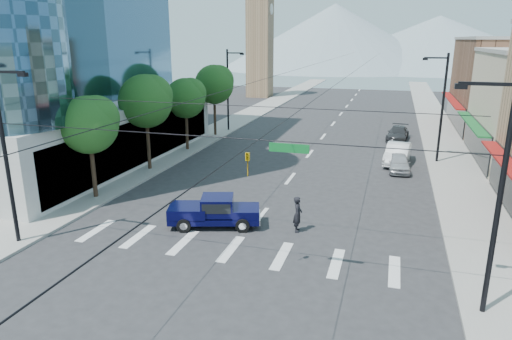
# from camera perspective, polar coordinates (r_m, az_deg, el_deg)

# --- Properties ---
(ground) EXTENTS (160.00, 160.00, 0.00)m
(ground) POSITION_cam_1_polar(r_m,az_deg,el_deg) (21.69, -4.01, -11.55)
(ground) COLOR #28282B
(ground) RESTS_ON ground
(sidewalk_left) EXTENTS (4.00, 120.00, 0.15)m
(sidewalk_left) POSITION_cam_1_polar(r_m,az_deg,el_deg) (61.76, -1.30, 6.75)
(sidewalk_left) COLOR gray
(sidewalk_left) RESTS_ON ground
(sidewalk_right) EXTENTS (4.00, 120.00, 0.15)m
(sidewalk_right) POSITION_cam_1_polar(r_m,az_deg,el_deg) (58.98, 21.56, 5.20)
(sidewalk_right) COLOR gray
(sidewalk_right) RESTS_ON ground
(clock_tower) EXTENTS (4.80, 4.80, 20.40)m
(clock_tower) POSITION_cam_1_polar(r_m,az_deg,el_deg) (83.30, 0.49, 16.46)
(clock_tower) COLOR #8C6B4C
(clock_tower) RESTS_ON ground
(mountain_left) EXTENTS (80.00, 80.00, 22.00)m
(mountain_left) POSITION_cam_1_polar(r_m,az_deg,el_deg) (169.35, 9.77, 16.14)
(mountain_left) COLOR gray
(mountain_left) RESTS_ON ground
(mountain_right) EXTENTS (90.00, 90.00, 18.00)m
(mountain_right) POSITION_cam_1_polar(r_m,az_deg,el_deg) (178.40, 21.76, 14.61)
(mountain_right) COLOR gray
(mountain_right) RESTS_ON ground
(tree_near) EXTENTS (3.65, 3.64, 6.71)m
(tree_near) POSITION_cam_1_polar(r_m,az_deg,el_deg) (30.46, -19.89, 5.56)
(tree_near) COLOR black
(tree_near) RESTS_ON ground
(tree_midnear) EXTENTS (4.09, 4.09, 7.52)m
(tree_midnear) POSITION_cam_1_polar(r_m,az_deg,el_deg) (36.16, -13.40, 8.56)
(tree_midnear) COLOR black
(tree_midnear) RESTS_ON ground
(tree_midfar) EXTENTS (3.65, 3.64, 6.71)m
(tree_midfar) POSITION_cam_1_polar(r_m,az_deg,el_deg) (42.38, -8.60, 9.03)
(tree_midfar) COLOR black
(tree_midfar) RESTS_ON ground
(tree_far) EXTENTS (4.09, 4.09, 7.52)m
(tree_far) POSITION_cam_1_polar(r_m,az_deg,el_deg) (48.70, -5.08, 10.75)
(tree_far) COLOR black
(tree_far) RESTS_ON ground
(signal_rig) EXTENTS (21.80, 0.20, 9.00)m
(signal_rig) POSITION_cam_1_polar(r_m,az_deg,el_deg) (19.01, -4.81, -0.48)
(signal_rig) COLOR black
(signal_rig) RESTS_ON ground
(lamp_pole_nw) EXTENTS (2.00, 0.25, 9.00)m
(lamp_pole_nw) POSITION_cam_1_polar(r_m,az_deg,el_deg) (51.32, -3.41, 10.32)
(lamp_pole_nw) COLOR black
(lamp_pole_nw) RESTS_ON ground
(lamp_pole_ne) EXTENTS (2.00, 0.25, 9.00)m
(lamp_pole_ne) POSITION_cam_1_polar(r_m,az_deg,el_deg) (40.41, 22.14, 7.63)
(lamp_pole_ne) COLOR black
(lamp_pole_ne) RESTS_ON ground
(pickup_truck) EXTENTS (5.37, 3.19, 1.72)m
(pickup_truck) POSITION_cam_1_polar(r_m,az_deg,el_deg) (25.41, -5.28, -5.10)
(pickup_truck) COLOR #060732
(pickup_truck) RESTS_ON ground
(pedestrian) EXTENTS (0.57, 0.78, 1.98)m
(pedestrian) POSITION_cam_1_polar(r_m,az_deg,el_deg) (24.68, 5.23, -5.52)
(pedestrian) COLOR black
(pedestrian) RESTS_ON ground
(parked_car_near) EXTENTS (1.86, 4.08, 1.36)m
(parked_car_near) POSITION_cam_1_polar(r_m,az_deg,el_deg) (37.55, 17.44, 0.86)
(parked_car_near) COLOR #B5B5BA
(parked_car_near) RESTS_ON ground
(parked_car_mid) EXTENTS (2.31, 5.31, 1.70)m
(parked_car_mid) POSITION_cam_1_polar(r_m,az_deg,el_deg) (39.83, 17.28, 1.98)
(parked_car_mid) COLOR white
(parked_car_mid) RESTS_ON ground
(parked_car_far) EXTENTS (2.44, 5.01, 1.40)m
(parked_car_far) POSITION_cam_1_polar(r_m,az_deg,el_deg) (49.25, 17.30, 4.39)
(parked_car_far) COLOR #333336
(parked_car_far) RESTS_ON ground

